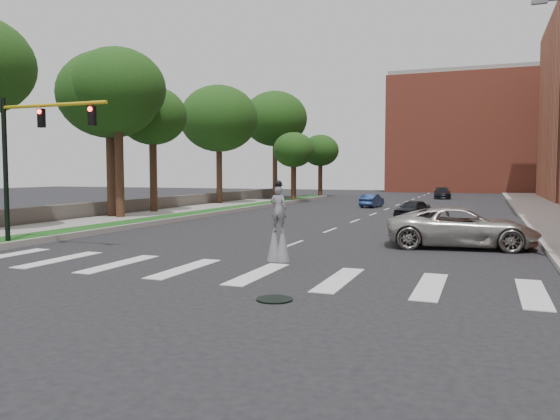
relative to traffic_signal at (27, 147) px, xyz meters
name	(u,v)px	position (x,y,z in m)	size (l,w,h in m)	color
ground_plane	(205,277)	(9.78, -3.00, -4.15)	(160.00, 160.00, 0.00)	black
grass_median	(197,214)	(-1.72, 17.00, -4.03)	(2.00, 60.00, 0.25)	#144715
median_curb	(210,214)	(-0.67, 17.00, -4.01)	(0.20, 60.00, 0.28)	gray
sidewalk_left	(63,226)	(-4.72, 7.00, -4.06)	(4.00, 60.00, 0.18)	gray
stone_wall	(148,205)	(-7.22, 19.00, -3.60)	(0.50, 56.00, 1.10)	#514C46
manhole	(274,299)	(12.78, -5.00, -4.13)	(0.90, 0.90, 0.04)	black
building_backdrop	(475,135)	(15.78, 75.00, 4.85)	(26.00, 14.00, 18.00)	#C0543C
traffic_signal	(27,147)	(0.00, 0.00, 0.00)	(5.30, 0.23, 6.20)	black
stilt_performer	(278,230)	(10.79, 0.50, -3.06)	(0.84, 0.53, 2.85)	#382216
suv_crossing	(461,227)	(16.67, 6.45, -3.31)	(2.80, 6.06, 1.68)	#B2B0A8
car_near	(412,209)	(12.92, 20.71, -3.53)	(1.46, 3.63, 1.24)	black
car_mid	(372,201)	(8.11, 30.97, -3.56)	(1.25, 3.59, 1.18)	navy
car_far	(442,193)	(12.81, 49.40, -3.49)	(1.85, 4.56, 1.32)	black
tree_2	(118,89)	(-4.91, 12.48, 4.35)	(6.16, 6.16, 11.17)	#382216
tree_3	(152,117)	(-5.83, 17.74, 3.11)	(5.11, 5.11, 9.50)	#382216
tree_4	(219,119)	(-6.16, 29.23, 3.99)	(7.36, 7.36, 11.30)	#382216
tree_5	(275,119)	(-5.53, 42.27, 5.12)	(7.51, 7.51, 12.50)	#382216
tree_6	(294,150)	(-1.04, 35.99, 1.20)	(4.24, 4.24, 7.23)	#382216
tree_7	(320,151)	(-2.21, 49.68, 1.67)	(4.68, 4.68, 7.87)	#382216
tree_8	(109,95)	(-6.05, 13.04, 4.10)	(6.79, 6.79, 11.17)	#382216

